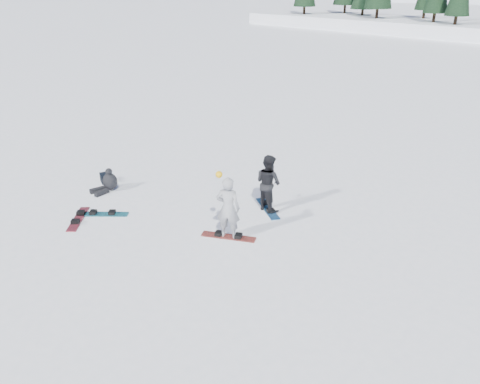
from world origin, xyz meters
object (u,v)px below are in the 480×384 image
at_px(seated_rider, 109,182).
at_px(gear_bag, 105,178).
at_px(snowboarder_man, 268,183).
at_px(snowboard_loose_b, 78,219).
at_px(snowboard_loose_a, 103,214).
at_px(snowboarder_woman, 228,208).

xyz_separation_m(seated_rider, gear_bag, (-0.70, 0.25, -0.14)).
bearing_deg(snowboarder_man, snowboard_loose_b, 56.42).
relative_size(snowboarder_man, snowboard_loose_b, 1.16).
xyz_separation_m(snowboarder_man, gear_bag, (-5.31, -2.49, -0.72)).
relative_size(snowboarder_man, gear_bag, 3.88).
relative_size(snowboard_loose_a, snowboard_loose_b, 1.00).
distance_m(snowboard_loose_a, snowboard_loose_b, 0.70).
height_order(snowboarder_woman, gear_bag, snowboarder_woman).
bearing_deg(gear_bag, snowboard_loose_b, -45.89).
relative_size(snowboarder_woman, gear_bag, 4.25).
distance_m(snowboarder_woman, snowboard_loose_b, 4.61).
xyz_separation_m(snowboarder_man, seated_rider, (-4.61, -2.74, -0.58)).
height_order(seated_rider, snowboard_loose_b, seated_rider).
bearing_deg(gear_bag, seated_rider, -19.59).
height_order(gear_bag, snowboard_loose_b, gear_bag).
bearing_deg(gear_bag, snowboarder_woman, 4.66).
xyz_separation_m(snowboarder_woman, snowboarder_man, (-0.42, 2.03, -0.02)).
bearing_deg(snowboard_loose_a, snowboarder_man, 5.05).
xyz_separation_m(gear_bag, snowboard_loose_a, (2.15, -1.31, -0.14)).
relative_size(snowboarder_man, snowboard_loose_a, 1.16).
xyz_separation_m(seated_rider, snowboard_loose_b, (1.21, -1.72, -0.28)).
distance_m(snowboarder_woman, snowboarder_man, 2.07).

